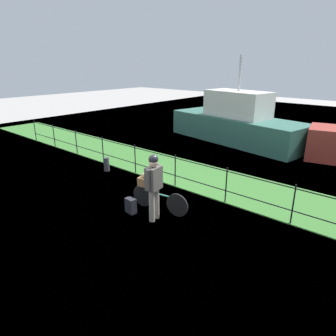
# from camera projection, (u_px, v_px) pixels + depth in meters

# --- Properties ---
(ground_plane) EXTENTS (60.00, 60.00, 0.00)m
(ground_plane) POSITION_uv_depth(u_px,v_px,m) (125.00, 210.00, 7.92)
(ground_plane) COLOR #9E9993
(grass_strip) EXTENTS (27.00, 2.40, 0.03)m
(grass_strip) POSITION_uv_depth(u_px,v_px,m) (196.00, 176.00, 10.25)
(grass_strip) COLOR #38702D
(grass_strip) RESTS_ON ground
(harbor_water) EXTENTS (30.00, 30.00, 0.00)m
(harbor_water) POSITION_uv_depth(u_px,v_px,m) (278.00, 138.00, 15.37)
(harbor_water) COLOR slate
(harbor_water) RESTS_ON ground
(iron_fence) EXTENTS (18.04, 0.04, 1.03)m
(iron_fence) POSITION_uv_depth(u_px,v_px,m) (175.00, 168.00, 9.23)
(iron_fence) COLOR black
(iron_fence) RESTS_ON ground
(bicycle_main) EXTENTS (1.67, 0.31, 0.61)m
(bicycle_main) POSITION_uv_depth(u_px,v_px,m) (159.00, 199.00, 7.77)
(bicycle_main) COLOR black
(bicycle_main) RESTS_ON ground
(wooden_crate) EXTENTS (0.42, 0.32, 0.23)m
(wooden_crate) POSITION_uv_depth(u_px,v_px,m) (146.00, 182.00, 7.84)
(wooden_crate) COLOR brown
(wooden_crate) RESTS_ON bicycle_main
(terrier_dog) EXTENTS (0.32, 0.18, 0.18)m
(terrier_dog) POSITION_uv_depth(u_px,v_px,m) (147.00, 175.00, 7.76)
(terrier_dog) COLOR tan
(terrier_dog) RESTS_ON wooden_crate
(cyclist_person) EXTENTS (0.32, 0.54, 1.68)m
(cyclist_person) POSITION_uv_depth(u_px,v_px,m) (154.00, 182.00, 7.10)
(cyclist_person) COLOR gray
(cyclist_person) RESTS_ON ground
(backpack_on_paving) EXTENTS (0.29, 0.20, 0.40)m
(backpack_on_paving) POSITION_uv_depth(u_px,v_px,m) (131.00, 206.00, 7.70)
(backpack_on_paving) COLOR black
(backpack_on_paving) RESTS_ON ground
(mooring_bollard) EXTENTS (0.20, 0.20, 0.49)m
(mooring_bollard) POSITION_uv_depth(u_px,v_px,m) (107.00, 164.00, 10.69)
(mooring_bollard) COLOR #38383D
(mooring_bollard) RESTS_ON ground
(moored_boat_near) EXTENTS (7.24, 3.42, 4.03)m
(moored_boat_near) POSITION_uv_depth(u_px,v_px,m) (236.00, 123.00, 14.53)
(moored_boat_near) COLOR #336656
(moored_boat_near) RESTS_ON ground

